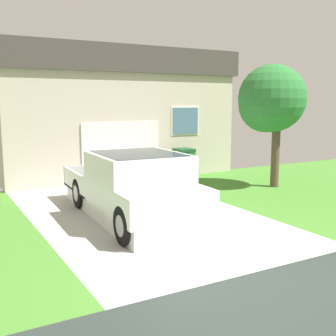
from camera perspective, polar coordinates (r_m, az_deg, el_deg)
name	(u,v)px	position (r m, az deg, el deg)	size (l,w,h in m)	color
pickup_truck	(135,189)	(10.14, -4.46, -2.91)	(2.21, 5.35, 1.66)	silver
person_with_hat	(177,178)	(10.96, 1.25, -1.35)	(0.52, 0.42, 1.59)	brown
handbag	(190,206)	(10.98, 2.99, -5.24)	(0.36, 0.15, 0.45)	beige
house_with_garage	(100,111)	(18.31, -9.25, 7.59)	(9.25, 7.02, 4.83)	beige
front_yard_tree	(270,101)	(14.36, 13.74, 8.87)	(2.22, 2.22, 4.07)	brown
wheeled_trash_bin	(184,163)	(15.54, 2.18, 0.72)	(0.60, 0.72, 1.15)	#286B38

